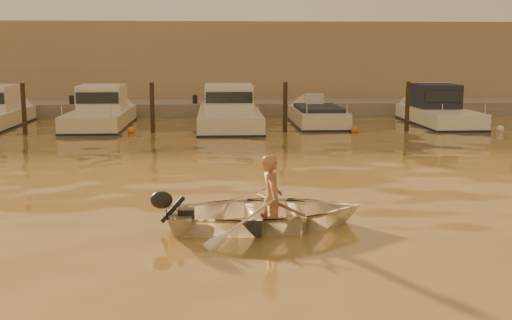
{
  "coord_description": "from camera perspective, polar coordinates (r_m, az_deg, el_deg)",
  "views": [
    {
      "loc": [
        -2.99,
        -11.8,
        3.24
      ],
      "look_at": [
        -2.08,
        2.71,
        0.75
      ],
      "focal_mm": 45.0,
      "sensor_mm": 36.0,
      "label": 1
    }
  ],
  "objects": [
    {
      "name": "piling_1",
      "position": [
        25.83,
        -9.2,
        4.4
      ],
      "size": [
        0.18,
        0.18,
        2.2
      ],
      "primitive_type": "cylinder",
      "color": "#2D2319",
      "rests_on": "ground_plane"
    },
    {
      "name": "fender_e",
      "position": [
        27.73,
        20.89,
        2.58
      ],
      "size": [
        0.3,
        0.3,
        0.3
      ],
      "primitive_type": "sphere",
      "color": "silver",
      "rests_on": "ground_plane"
    },
    {
      "name": "piling_2",
      "position": [
        25.86,
        2.6,
        4.52
      ],
      "size": [
        0.18,
        0.18,
        2.2
      ],
      "primitive_type": "cylinder",
      "color": "#2D2319",
      "rests_on": "ground_plane"
    },
    {
      "name": "fender_c",
      "position": [
        25.16,
        0.06,
        2.55
      ],
      "size": [
        0.3,
        0.3,
        0.3
      ],
      "primitive_type": "sphere",
      "color": "silver",
      "rests_on": "ground_plane"
    },
    {
      "name": "waterfront_building",
      "position": [
        38.93,
        0.8,
        8.48
      ],
      "size": [
        46.0,
        7.0,
        4.8
      ],
      "primitive_type": "cube",
      "color": "#9E8466",
      "rests_on": "quay"
    },
    {
      "name": "ground_plane",
      "position": [
        12.6,
        10.3,
        -5.35
      ],
      "size": [
        160.0,
        160.0,
        0.0
      ],
      "primitive_type": "plane",
      "color": "olive",
      "rests_on": "ground"
    },
    {
      "name": "oar_starboard",
      "position": [
        11.9,
        1.15,
        -4.0
      ],
      "size": [
        0.2,
        2.1,
        0.13
      ],
      "primitive_type": "cylinder",
      "rotation": [
        1.54,
        0.0,
        -0.07
      ],
      "color": "brown",
      "rests_on": "dinghy"
    },
    {
      "name": "fender_b",
      "position": [
        25.96,
        -11.04,
        2.59
      ],
      "size": [
        0.3,
        0.3,
        0.3
      ],
      "primitive_type": "sphere",
      "color": "orange",
      "rests_on": "ground_plane"
    },
    {
      "name": "oar_port",
      "position": [
        11.94,
        2.1,
        -3.96
      ],
      "size": [
        0.71,
        2.01,
        0.13
      ],
      "primitive_type": "cylinder",
      "rotation": [
        1.54,
        0.0,
        0.32
      ],
      "color": "brown",
      "rests_on": "dinghy"
    },
    {
      "name": "piling_0",
      "position": [
        26.78,
        -19.94,
        4.13
      ],
      "size": [
        0.18,
        0.18,
        2.2
      ],
      "primitive_type": "cylinder",
      "color": "#2D2319",
      "rests_on": "ground_plane"
    },
    {
      "name": "dinghy",
      "position": [
        11.93,
        0.91,
        -4.75
      ],
      "size": [
        3.94,
        3.01,
        0.76
      ],
      "primitive_type": "imported",
      "rotation": [
        0.0,
        0.0,
        1.68
      ],
      "color": "white",
      "rests_on": "ground_plane"
    },
    {
      "name": "person",
      "position": [
        11.89,
        1.39,
        -3.48
      ],
      "size": [
        0.46,
        0.64,
        1.66
      ],
      "primitive_type": "imported",
      "rotation": [
        0.0,
        0.0,
        1.68
      ],
      "color": "#9E6D4F",
      "rests_on": "dinghy"
    },
    {
      "name": "moored_boat_2",
      "position": [
        27.93,
        -2.42,
        4.34
      ],
      "size": [
        2.59,
        8.57,
        1.75
      ],
      "primitive_type": null,
      "color": "silver",
      "rests_on": "ground_plane"
    },
    {
      "name": "fender_d",
      "position": [
        25.9,
        8.79,
        2.64
      ],
      "size": [
        0.3,
        0.3,
        0.3
      ],
      "primitive_type": "sphere",
      "color": "#C65917",
      "rests_on": "ground_plane"
    },
    {
      "name": "piling_3",
      "position": [
        26.86,
        13.3,
        4.46
      ],
      "size": [
        0.18,
        0.18,
        2.2
      ],
      "primitive_type": "cylinder",
      "color": "#2D2319",
      "rests_on": "ground_plane"
    },
    {
      "name": "moored_boat_3",
      "position": [
        28.32,
        5.47,
        3.56
      ],
      "size": [
        2.02,
        5.86,
        0.95
      ],
      "primitive_type": null,
      "color": "beige",
      "rests_on": "ground_plane"
    },
    {
      "name": "moored_boat_4",
      "position": [
        29.62,
        15.94,
        4.28
      ],
      "size": [
        2.19,
        6.77,
        1.75
      ],
      "primitive_type": null,
      "color": "white",
      "rests_on": "ground_plane"
    },
    {
      "name": "outboard_motor",
      "position": [
        11.75,
        -6.32,
        -4.94
      ],
      "size": [
        0.94,
        0.49,
        0.7
      ],
      "primitive_type": null,
      "rotation": [
        0.0,
        0.0,
        0.11
      ],
      "color": "black",
      "rests_on": "dinghy"
    },
    {
      "name": "moored_boat_1",
      "position": [
        28.36,
        -13.68,
        4.15
      ],
      "size": [
        2.33,
        6.89,
        1.75
      ],
      "primitive_type": null,
      "color": "beige",
      "rests_on": "ground_plane"
    },
    {
      "name": "quay",
      "position": [
        33.58,
        1.51,
        4.44
      ],
      "size": [
        52.0,
        4.0,
        1.0
      ],
      "primitive_type": "cube",
      "color": "gray",
      "rests_on": "ground_plane"
    }
  ]
}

